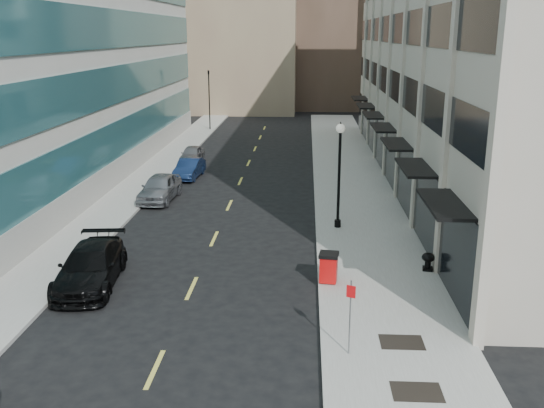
# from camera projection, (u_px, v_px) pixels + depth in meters

# --- Properties ---
(sidewalk_right) EXTENTS (5.00, 80.00, 0.15)m
(sidewalk_right) POSITION_uv_depth(u_px,v_px,m) (358.00, 206.00, 35.03)
(sidewalk_right) COLOR gray
(sidewalk_right) RESTS_ON ground
(sidewalk_left) EXTENTS (3.00, 80.00, 0.15)m
(sidewalk_left) POSITION_uv_depth(u_px,v_px,m) (120.00, 202.00, 35.79)
(sidewalk_left) COLOR gray
(sidewalk_left) RESTS_ON ground
(building_right) EXTENTS (15.30, 46.50, 18.25)m
(building_right) POSITION_uv_depth(u_px,v_px,m) (502.00, 45.00, 38.81)
(building_right) COLOR #B0A495
(building_right) RESTS_ON ground
(building_left) EXTENTS (16.14, 46.00, 20.00)m
(building_left) POSITION_uv_depth(u_px,v_px,m) (2.00, 29.00, 40.33)
(building_left) COLOR silver
(building_left) RESTS_ON ground
(skyline_tan_far) EXTENTS (12.00, 14.00, 22.00)m
(skyline_tan_far) POSITION_uv_depth(u_px,v_px,m) (182.00, 24.00, 88.95)
(skyline_tan_far) COLOR #8F7D5D
(skyline_tan_far) RESTS_ON ground
(skyline_stone) EXTENTS (10.00, 14.00, 20.00)m
(skyline_stone) POSITION_uv_depth(u_px,v_px,m) (416.00, 31.00, 75.95)
(skyline_stone) COLOR #B0A495
(skyline_stone) RESTS_ON ground
(grate_mid) EXTENTS (1.40, 1.00, 0.01)m
(grate_mid) POSITION_uv_depth(u_px,v_px,m) (417.00, 392.00, 16.75)
(grate_mid) COLOR black
(grate_mid) RESTS_ON sidewalk_right
(grate_far) EXTENTS (1.40, 1.00, 0.01)m
(grate_far) POSITION_uv_depth(u_px,v_px,m) (402.00, 342.00, 19.44)
(grate_far) COLOR black
(grate_far) RESTS_ON sidewalk_right
(road_centerline) EXTENTS (0.15, 68.20, 0.01)m
(road_centerline) POSITION_uv_depth(u_px,v_px,m) (222.00, 220.00, 32.57)
(road_centerline) COLOR #D8CC4C
(road_centerline) RESTS_ON ground
(traffic_signal) EXTENTS (0.66, 0.66, 6.98)m
(traffic_signal) POSITION_uv_depth(u_px,v_px,m) (209.00, 74.00, 61.10)
(traffic_signal) COLOR black
(traffic_signal) RESTS_ON ground
(car_black_pickup) EXTENTS (2.72, 5.59, 1.57)m
(car_black_pickup) POSITION_uv_depth(u_px,v_px,m) (90.00, 267.00, 24.04)
(car_black_pickup) COLOR black
(car_black_pickup) RESTS_ON ground
(car_silver_sedan) EXTENTS (2.11, 4.73, 1.58)m
(car_silver_sedan) POSITION_uv_depth(u_px,v_px,m) (160.00, 188.00, 36.29)
(car_silver_sedan) COLOR gray
(car_silver_sedan) RESTS_ON ground
(car_blue_sedan) EXTENTS (1.70, 4.13, 1.33)m
(car_blue_sedan) POSITION_uv_depth(u_px,v_px,m) (189.00, 169.00, 41.97)
(car_blue_sedan) COLOR #112142
(car_blue_sedan) RESTS_ON ground
(car_grey_sedan) EXTENTS (1.62, 3.78, 1.27)m
(car_grey_sedan) POSITION_uv_depth(u_px,v_px,m) (192.00, 154.00, 47.09)
(car_grey_sedan) COLOR slate
(car_grey_sedan) RESTS_ON ground
(trash_bin) EXTENTS (0.85, 0.90, 1.22)m
(trash_bin) POSITION_uv_depth(u_px,v_px,m) (329.00, 267.00, 23.97)
(trash_bin) COLOR #B40C0C
(trash_bin) RESTS_ON sidewalk_right
(lamppost) EXTENTS (0.45, 0.45, 5.41)m
(lamppost) POSITION_uv_depth(u_px,v_px,m) (339.00, 166.00, 30.17)
(lamppost) COLOR black
(lamppost) RESTS_ON sidewalk_right
(sign_post) EXTENTS (0.27, 0.14, 2.44)m
(sign_post) POSITION_uv_depth(u_px,v_px,m) (350.00, 307.00, 18.33)
(sign_post) COLOR slate
(sign_post) RESTS_ON sidewalk_right
(urn_planter) EXTENTS (0.55, 0.55, 0.76)m
(urn_planter) POSITION_uv_depth(u_px,v_px,m) (428.00, 260.00, 25.24)
(urn_planter) COLOR black
(urn_planter) RESTS_ON sidewalk_right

